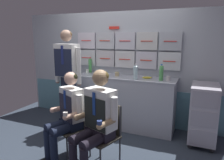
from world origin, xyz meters
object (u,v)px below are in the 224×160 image
at_px(service_trolley, 203,113).
at_px(water_bottle_clear, 161,73).
at_px(crew_member_center, 96,117).
at_px(folding_chair_center, 105,129).
at_px(crew_member_standing, 68,70).
at_px(folding_chair_left, 77,121).
at_px(crew_member_left, 67,113).
at_px(snack_banana, 147,78).
at_px(paper_cup_tan, 168,78).

bearing_deg(service_trolley, water_bottle_clear, 177.47).
distance_m(crew_member_center, water_bottle_clear, 1.49).
distance_m(folding_chair_center, crew_member_standing, 1.48).
height_order(crew_member_center, crew_member_standing, crew_member_standing).
distance_m(folding_chair_left, crew_member_left, 0.22).
relative_size(crew_member_center, water_bottle_clear, 4.75).
bearing_deg(crew_member_left, folding_chair_center, 5.60).
bearing_deg(folding_chair_left, snack_banana, 58.05).
bearing_deg(snack_banana, water_bottle_clear, -11.33).
height_order(folding_chair_left, folding_chair_center, same).
height_order(crew_member_center, snack_banana, crew_member_center).
xyz_separation_m(crew_member_center, water_bottle_clear, (0.53, 1.34, 0.38)).
bearing_deg(folding_chair_center, crew_member_standing, 143.93).
relative_size(folding_chair_center, snack_banana, 4.86).
xyz_separation_m(folding_chair_center, snack_banana, (0.23, 1.24, 0.47)).
bearing_deg(paper_cup_tan, crew_member_center, -115.46).
bearing_deg(snack_banana, folding_chair_center, -100.69).
distance_m(folding_chair_left, paper_cup_tan, 1.63).
xyz_separation_m(folding_chair_center, water_bottle_clear, (0.48, 1.19, 0.58)).
distance_m(crew_member_center, paper_cup_tan, 1.53).
bearing_deg(folding_chair_left, service_trolley, 32.81).
relative_size(crew_member_standing, paper_cup_tan, 23.20).
height_order(service_trolley, crew_member_left, crew_member_left).
bearing_deg(folding_chair_center, snack_banana, 79.31).
bearing_deg(crew_member_center, folding_chair_left, 150.71).
bearing_deg(folding_chair_center, water_bottle_clear, 67.94).
bearing_deg(water_bottle_clear, paper_cup_tan, 7.80).
height_order(folding_chair_center, crew_member_standing, crew_member_standing).
bearing_deg(water_bottle_clear, folding_chair_left, -131.28).
bearing_deg(water_bottle_clear, crew_member_center, -111.64).
distance_m(crew_member_left, water_bottle_clear, 1.67).
xyz_separation_m(crew_member_center, crew_member_standing, (-1.05, 0.95, 0.38)).
height_order(folding_chair_left, snack_banana, snack_banana).
height_order(crew_member_standing, paper_cup_tan, crew_member_standing).
xyz_separation_m(folding_chair_left, water_bottle_clear, (0.96, 1.10, 0.58)).
relative_size(folding_chair_left, paper_cup_tan, 10.80).
relative_size(folding_chair_left, crew_member_center, 0.64).
bearing_deg(service_trolley, crew_member_center, -133.04).
relative_size(service_trolley, folding_chair_center, 1.14).
distance_m(folding_chair_center, water_bottle_clear, 1.41).
height_order(service_trolley, snack_banana, snack_banana).
bearing_deg(service_trolley, paper_cup_tan, 175.43).
xyz_separation_m(water_bottle_clear, snack_banana, (-0.25, 0.05, -0.11)).
bearing_deg(service_trolley, snack_banana, 175.11).
xyz_separation_m(service_trolley, folding_chair_center, (-1.17, -1.16, 0.01)).
bearing_deg(paper_cup_tan, service_trolley, -4.57).
relative_size(crew_member_left, paper_cup_tan, 15.77).
relative_size(water_bottle_clear, paper_cup_tan, 3.53).
height_order(folding_chair_left, paper_cup_tan, paper_cup_tan).
bearing_deg(paper_cup_tan, crew_member_left, -132.30).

